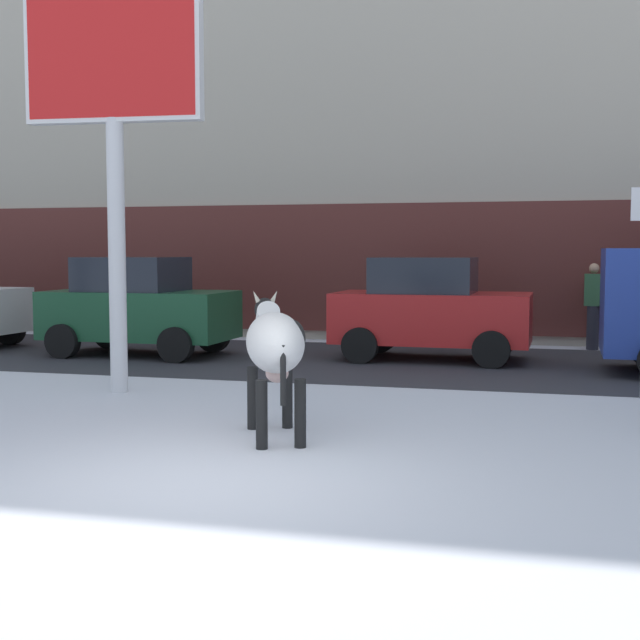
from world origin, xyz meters
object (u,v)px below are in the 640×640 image
(cow_holstein, at_px, (276,344))
(car_darkgreen_hatchback, at_px, (138,306))
(billboard, at_px, (113,80))
(car_red_hatchback, at_px, (430,309))
(pedestrian_near_billboard, at_px, (593,306))

(cow_holstein, distance_m, car_darkgreen_hatchback, 7.78)
(billboard, distance_m, car_red_hatchback, 6.89)
(pedestrian_near_billboard, bearing_deg, car_red_hatchback, -140.31)
(billboard, xyz_separation_m, car_red_hatchback, (3.75, 4.68, -3.39))
(cow_holstein, height_order, pedestrian_near_billboard, pedestrian_near_billboard)
(car_darkgreen_hatchback, relative_size, pedestrian_near_billboard, 2.04)
(cow_holstein, relative_size, pedestrian_near_billboard, 1.09)
(billboard, bearing_deg, car_darkgreen_hatchback, 113.16)
(car_darkgreen_hatchback, bearing_deg, pedestrian_near_billboard, 20.62)
(billboard, xyz_separation_m, car_darkgreen_hatchback, (-1.70, 3.96, -3.39))
(cow_holstein, relative_size, car_red_hatchback, 0.54)
(car_red_hatchback, height_order, pedestrian_near_billboard, car_red_hatchback)
(billboard, bearing_deg, pedestrian_near_billboard, 46.79)
(car_red_hatchback, bearing_deg, car_darkgreen_hatchback, -172.52)
(car_darkgreen_hatchback, height_order, pedestrian_near_billboard, car_darkgreen_hatchback)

